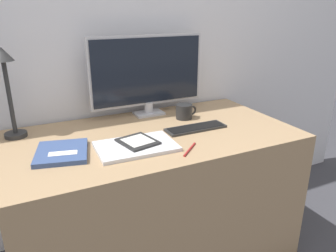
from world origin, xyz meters
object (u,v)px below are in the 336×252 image
Objects in this scene: laptop at (136,146)px; coffee_mug at (184,111)px; keyboard at (196,128)px; ereader at (138,141)px; desk_lamp at (7,81)px; pen at (190,149)px; notebook at (62,152)px; monitor at (148,73)px.

laptop is 2.89× the size of coffee_mug.
ereader is at bearing -168.61° from keyboard.
keyboard is at bearing -19.24° from desk_lamp.
coffee_mug is 0.43m from pen.
notebook is at bearing 158.77° from pen.
keyboard is 0.18m from coffee_mug.
coffee_mug is 1.09× the size of pen.
monitor reaches higher than pen.
notebook reaches higher than pen.
notebook is 0.54m from pen.
desk_lamp reaches higher than laptop.
laptop is (-0.35, -0.09, 0.00)m from keyboard.
laptop reaches higher than keyboard.
coffee_mug is (0.03, 0.17, 0.03)m from keyboard.
desk_lamp reaches higher than keyboard.
keyboard is 2.82× the size of pen.
coffee_mug is at bearing 15.36° from notebook.
desk_lamp reaches higher than pen.
notebook is (-0.66, -0.02, 0.00)m from keyboard.
keyboard is 1.14× the size of notebook.
ereader is 0.23m from pen.
laptop is 1.84× the size of ereader.
coffee_mug reaches higher than laptop.
ereader is 0.65m from desk_lamp.
keyboard is at bearing 13.93° from laptop.
monitor is 0.29m from coffee_mug.
desk_lamp is at bearing 143.32° from pen.
monitor is at bearing 32.73° from notebook.
keyboard is 0.26m from pen.
coffee_mug reaches higher than ereader.
desk_lamp is 0.87m from pen.
monitor reaches higher than desk_lamp.
coffee_mug reaches higher than pen.
coffee_mug is (0.15, -0.16, -0.20)m from monitor.
notebook is (-0.30, 0.07, 0.00)m from laptop.
notebook reaches higher than keyboard.
coffee_mug is (0.85, -0.11, -0.23)m from desk_lamp.
coffee_mug is at bearing 80.67° from keyboard.
laptop is 0.65m from desk_lamp.
laptop is 1.28× the size of notebook.
keyboard is (0.12, -0.33, -0.23)m from monitor.
ereader reaches higher than laptop.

